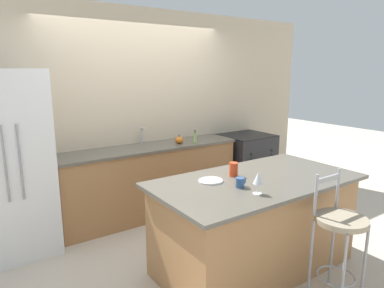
{
  "coord_description": "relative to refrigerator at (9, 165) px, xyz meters",
  "views": [
    {
      "loc": [
        -1.98,
        -3.57,
        1.91
      ],
      "look_at": [
        0.1,
        -0.51,
        1.11
      ],
      "focal_mm": 32.0,
      "sensor_mm": 36.0,
      "label": 1
    }
  ],
  "objects": [
    {
      "name": "sink_faucet",
      "position": [
        1.63,
        0.26,
        0.12
      ],
      "size": [
        0.02,
        0.13,
        0.22
      ],
      "color": "#ADAFB5",
      "rests_on": "back_counter"
    },
    {
      "name": "wall_back",
      "position": [
        1.63,
        0.37,
        0.39
      ],
      "size": [
        6.0,
        0.07,
        2.7
      ],
      "color": "beige",
      "rests_on": "ground_plane"
    },
    {
      "name": "dinner_plate",
      "position": [
        1.48,
        -1.46,
        -0.05
      ],
      "size": [
        0.23,
        0.23,
        0.02
      ],
      "color": "white",
      "rests_on": "kitchen_island"
    },
    {
      "name": "oven_range",
      "position": [
        3.29,
        0.01,
        -0.5
      ],
      "size": [
        0.75,
        0.7,
        0.92
      ],
      "color": "#28282B",
      "rests_on": "ground_plane"
    },
    {
      "name": "wine_glass",
      "position": [
        1.6,
        -1.93,
        0.08
      ],
      "size": [
        0.08,
        0.08,
        0.19
      ],
      "color": "white",
      "rests_on": "kitchen_island"
    },
    {
      "name": "bar_stool_near",
      "position": [
        2.08,
        -2.39,
        -0.35
      ],
      "size": [
        0.41,
        0.41,
        1.1
      ],
      "color": "#99999E",
      "rests_on": "ground_plane"
    },
    {
      "name": "kitchen_island",
      "position": [
        1.88,
        -1.64,
        -0.5
      ],
      "size": [
        1.99,
        1.06,
        0.91
      ],
      "color": "#A87547",
      "rests_on": "ground_plane"
    },
    {
      "name": "tumbler_cup",
      "position": [
        1.76,
        -1.45,
        0.01
      ],
      "size": [
        0.08,
        0.08,
        0.13
      ],
      "color": "red",
      "rests_on": "kitchen_island"
    },
    {
      "name": "ground_plane",
      "position": [
        1.63,
        -0.27,
        -0.96
      ],
      "size": [
        18.0,
        18.0,
        0.0
      ],
      "primitive_type": "plane",
      "color": "beige"
    },
    {
      "name": "refrigerator",
      "position": [
        0.0,
        0.0,
        0.0
      ],
      "size": [
        0.79,
        0.73,
        1.92
      ],
      "color": "white",
      "rests_on": "ground_plane"
    },
    {
      "name": "pumpkin_decoration",
      "position": [
        2.04,
        -0.02,
        0.03
      ],
      "size": [
        0.12,
        0.12,
        0.12
      ],
      "color": "orange",
      "rests_on": "back_counter"
    },
    {
      "name": "coffee_mug",
      "position": [
        1.6,
        -1.73,
        -0.01
      ],
      "size": [
        0.11,
        0.08,
        0.09
      ],
      "color": "#335689",
      "rests_on": "kitchen_island"
    },
    {
      "name": "back_counter",
      "position": [
        1.63,
        0.08,
        -0.49
      ],
      "size": [
        2.44,
        0.62,
        0.94
      ],
      "color": "#A87547",
      "rests_on": "ground_plane"
    },
    {
      "name": "soap_bottle",
      "position": [
        2.23,
        -0.12,
        0.05
      ],
      "size": [
        0.05,
        0.05,
        0.18
      ],
      "color": "#89B260",
      "rests_on": "back_counter"
    }
  ]
}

